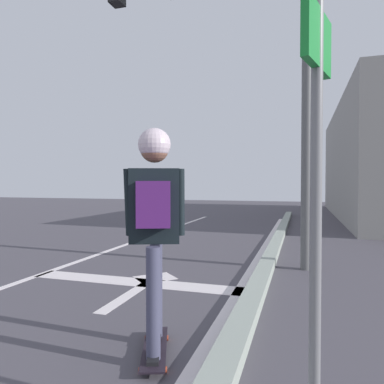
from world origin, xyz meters
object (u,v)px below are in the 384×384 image
(skater, at_px, (154,206))
(traffic_signal_mast, at_px, (228,19))
(street_sign_post, at_px, (316,156))
(skateboard, at_px, (155,348))

(skater, xyz_separation_m, traffic_signal_mast, (-0.09, 3.44, 3.01))
(skater, xyz_separation_m, street_sign_post, (1.21, -0.74, 0.33))
(skateboard, height_order, street_sign_post, street_sign_post)
(street_sign_post, bearing_deg, traffic_signal_mast, 107.23)
(traffic_signal_mast, relative_size, street_sign_post, 2.47)
(traffic_signal_mast, height_order, street_sign_post, traffic_signal_mast)
(traffic_signal_mast, bearing_deg, skateboard, -88.64)
(skater, distance_m, traffic_signal_mast, 4.57)
(skateboard, relative_size, traffic_signal_mast, 0.14)
(traffic_signal_mast, xyz_separation_m, street_sign_post, (1.30, -4.18, -2.68))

